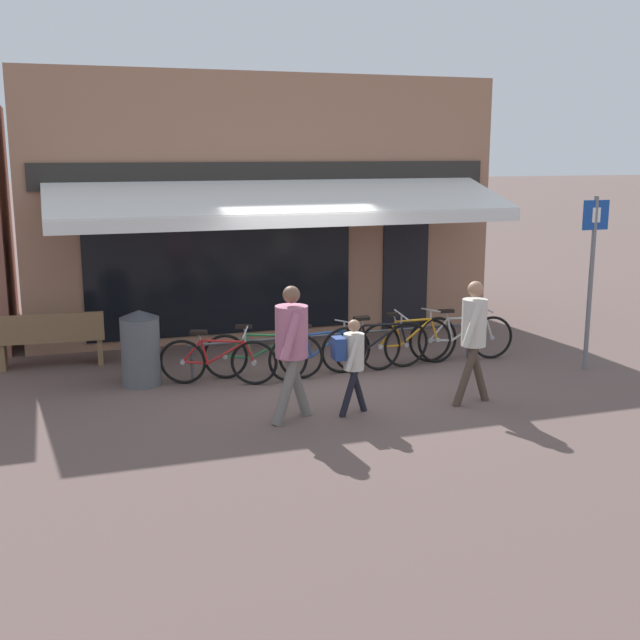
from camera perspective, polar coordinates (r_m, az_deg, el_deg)
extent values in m
plane|color=brown|center=(11.97, 0.22, -4.07)|extent=(160.00, 160.00, 0.00)
cube|color=#9E7056|center=(15.56, -4.82, 8.25)|extent=(8.47, 3.00, 4.61)
cube|color=black|center=(14.00, -6.96, 3.42)|extent=(4.66, 0.04, 2.19)
cube|color=black|center=(15.11, 6.08, 3.32)|extent=(0.90, 0.04, 2.10)
cube|color=#282623|center=(14.06, -3.35, 10.27)|extent=(8.05, 0.06, 0.44)
cube|color=white|center=(13.23, -2.31, 8.76)|extent=(7.62, 1.81, 0.50)
cube|color=white|center=(12.40, -1.12, 7.04)|extent=(7.62, 0.03, 0.20)
cylinder|color=#47494F|center=(12.26, 1.28, -1.02)|extent=(4.60, 0.04, 0.04)
cylinder|color=#47494F|center=(11.77, -9.10, -3.11)|extent=(0.04, 0.04, 0.55)
cylinder|color=#47494F|center=(13.24, 10.48, -1.46)|extent=(0.04, 0.04, 0.55)
torus|color=black|center=(11.49, -4.71, -3.05)|extent=(0.68, 0.36, 0.68)
cylinder|color=#9E9EA3|center=(11.49, -4.71, -3.05)|extent=(0.09, 0.09, 0.08)
torus|color=black|center=(11.67, -9.73, -2.95)|extent=(0.68, 0.36, 0.68)
cylinder|color=#9E9EA3|center=(11.67, -9.73, -2.95)|extent=(0.09, 0.09, 0.08)
cylinder|color=#B21E1E|center=(11.49, -6.67, -2.32)|extent=(0.53, 0.28, 0.36)
cylinder|color=#B21E1E|center=(11.44, -6.90, -1.50)|extent=(0.60, 0.26, 0.05)
cylinder|color=#B21E1E|center=(11.55, -8.22, -2.26)|extent=(0.12, 0.05, 0.36)
cylinder|color=#B21E1E|center=(11.63, -8.86, -3.01)|extent=(0.35, 0.16, 0.05)
cylinder|color=#B21E1E|center=(11.58, -9.10, -2.20)|extent=(0.29, 0.18, 0.35)
cylinder|color=#B21E1E|center=(11.44, -5.02, -2.31)|extent=(0.15, 0.04, 0.33)
cylinder|color=#9E9EA3|center=(11.48, -8.54, -1.21)|extent=(0.06, 0.02, 0.11)
cube|color=black|center=(11.46, -8.63, -0.88)|extent=(0.26, 0.19, 0.06)
cylinder|color=#9E9EA3|center=(11.37, -5.34, -1.23)|extent=(0.04, 0.05, 0.14)
cylinder|color=#9E9EA3|center=(11.35, -5.35, -0.90)|extent=(0.21, 0.49, 0.08)
torus|color=black|center=(11.80, -1.38, -2.62)|extent=(0.66, 0.29, 0.67)
cylinder|color=#9E9EA3|center=(11.80, -1.38, -2.62)|extent=(0.09, 0.08, 0.07)
torus|color=black|center=(11.89, -6.74, -2.59)|extent=(0.66, 0.29, 0.67)
cylinder|color=#9E9EA3|center=(11.89, -6.74, -2.59)|extent=(0.09, 0.08, 0.07)
cylinder|color=#23703D|center=(11.80, -3.43, -1.91)|extent=(0.60, 0.22, 0.36)
cylinder|color=#23703D|center=(11.77, -3.64, -1.09)|extent=(0.66, 0.26, 0.05)
cylinder|color=#23703D|center=(11.82, -5.08, -1.87)|extent=(0.12, 0.09, 0.35)
cylinder|color=#23703D|center=(11.87, -5.81, -2.64)|extent=(0.38, 0.16, 0.05)
cylinder|color=#23703D|center=(11.84, -6.02, -1.82)|extent=(0.33, 0.12, 0.35)
cylinder|color=#23703D|center=(11.78, -1.68, -1.88)|extent=(0.15, 0.10, 0.32)
cylinder|color=#9E9EA3|center=(11.79, -5.37, -0.81)|extent=(0.06, 0.05, 0.11)
cube|color=black|center=(11.78, -5.45, -0.47)|extent=(0.26, 0.18, 0.06)
cylinder|color=#9E9EA3|center=(11.74, -1.98, -0.80)|extent=(0.04, 0.04, 0.14)
cylinder|color=#9E9EA3|center=(11.73, -1.98, -0.46)|extent=(0.19, 0.50, 0.05)
torus|color=black|center=(12.25, 2.31, -2.12)|extent=(0.66, 0.23, 0.66)
cylinder|color=#9E9EA3|center=(12.25, 2.31, -2.12)|extent=(0.08, 0.08, 0.08)
torus|color=black|center=(11.70, -2.26, -2.79)|extent=(0.66, 0.23, 0.66)
cylinder|color=#9E9EA3|center=(11.70, -2.26, -2.79)|extent=(0.08, 0.08, 0.08)
cylinder|color=#1E4793|center=(12.01, 0.59, -1.69)|extent=(0.60, 0.19, 0.35)
cylinder|color=#1E4793|center=(11.96, 0.38, -0.92)|extent=(0.67, 0.17, 0.05)
cylinder|color=#1E4793|center=(11.84, -0.83, -1.85)|extent=(0.12, 0.05, 0.34)
cylinder|color=#1E4793|center=(11.79, -1.43, -2.71)|extent=(0.39, 0.11, 0.05)
cylinder|color=#1E4793|center=(11.74, -1.65, -1.93)|extent=(0.33, 0.13, 0.34)
cylinder|color=#1E4793|center=(12.19, 2.04, -1.45)|extent=(0.16, 0.04, 0.32)
cylinder|color=#9E9EA3|center=(11.78, -1.11, -0.84)|extent=(0.06, 0.03, 0.11)
cube|color=black|center=(11.76, -1.19, -0.51)|extent=(0.26, 0.15, 0.06)
cylinder|color=#9E9EA3|center=(12.12, 1.75, -0.45)|extent=(0.03, 0.04, 0.14)
cylinder|color=#9E9EA3|center=(12.11, 1.74, -0.12)|extent=(0.13, 0.51, 0.07)
torus|color=black|center=(12.45, 6.14, -1.75)|extent=(0.74, 0.14, 0.74)
cylinder|color=#9E9EA3|center=(12.45, 6.14, -1.75)|extent=(0.07, 0.07, 0.08)
torus|color=black|center=(12.05, 1.74, -2.14)|extent=(0.74, 0.14, 0.74)
cylinder|color=#9E9EA3|center=(12.05, 1.74, -2.14)|extent=(0.07, 0.07, 0.08)
cylinder|color=black|center=(12.23, 4.55, -1.17)|extent=(0.57, 0.07, 0.39)
cylinder|color=black|center=(12.15, 4.44, -0.34)|extent=(0.63, 0.04, 0.05)
cylinder|color=black|center=(12.11, 3.19, -1.25)|extent=(0.12, 0.09, 0.39)
cylinder|color=black|center=(12.12, 2.53, -2.12)|extent=(0.36, 0.04, 0.05)
cylinder|color=black|center=(12.04, 2.41, -1.27)|extent=(0.31, 0.08, 0.38)
cylinder|color=black|center=(12.36, 5.96, -1.02)|extent=(0.15, 0.09, 0.36)
cylinder|color=#9E9EA3|center=(12.01, 3.02, -0.18)|extent=(0.06, 0.04, 0.11)
cube|color=black|center=(11.98, 2.97, 0.13)|extent=(0.24, 0.11, 0.06)
cylinder|color=#9E9EA3|center=(12.26, 5.81, 0.04)|extent=(0.03, 0.04, 0.14)
cylinder|color=#9E9EA3|center=(12.24, 5.83, 0.35)|extent=(0.03, 0.52, 0.09)
torus|color=black|center=(12.83, 8.34, -1.40)|extent=(0.74, 0.19, 0.73)
cylinder|color=#9E9EA3|center=(12.83, 8.34, -1.40)|extent=(0.08, 0.07, 0.07)
torus|color=black|center=(12.29, 4.29, -1.91)|extent=(0.74, 0.19, 0.73)
cylinder|color=#9E9EA3|center=(12.29, 4.29, -1.91)|extent=(0.08, 0.07, 0.07)
cylinder|color=orange|center=(12.59, 6.83, -0.86)|extent=(0.58, 0.13, 0.39)
cylinder|color=orange|center=(12.54, 6.66, -0.02)|extent=(0.64, 0.11, 0.05)
cylinder|color=orange|center=(12.42, 5.58, -0.97)|extent=(0.12, 0.06, 0.39)
cylinder|color=orange|center=(12.38, 5.02, -1.86)|extent=(0.37, 0.08, 0.05)
cylinder|color=orange|center=(12.33, 4.85, -1.01)|extent=(0.32, 0.10, 0.38)
cylinder|color=orange|center=(12.78, 8.12, -0.67)|extent=(0.15, 0.05, 0.35)
cylinder|color=#9E9EA3|center=(12.36, 5.34, 0.11)|extent=(0.06, 0.03, 0.11)
cube|color=black|center=(12.34, 5.27, 0.42)|extent=(0.25, 0.13, 0.06)
cylinder|color=#9E9EA3|center=(12.71, 7.89, 0.39)|extent=(0.03, 0.04, 0.14)
cylinder|color=#9E9EA3|center=(12.70, 7.88, 0.70)|extent=(0.09, 0.52, 0.06)
torus|color=black|center=(13.22, 12.12, -1.22)|extent=(0.70, 0.14, 0.70)
cylinder|color=#9E9EA3|center=(13.22, 12.12, -1.22)|extent=(0.08, 0.07, 0.07)
torus|color=black|center=(12.85, 7.83, -1.44)|extent=(0.70, 0.14, 0.70)
cylinder|color=#9E9EA3|center=(12.85, 7.83, -1.44)|extent=(0.08, 0.07, 0.07)
cylinder|color=#BCB7B2|center=(13.03, 10.55, -0.64)|extent=(0.58, 0.11, 0.37)
cylinder|color=#BCB7B2|center=(12.98, 10.41, 0.13)|extent=(0.64, 0.12, 0.05)
cylinder|color=#BCB7B2|center=(12.92, 9.22, -0.67)|extent=(0.12, 0.05, 0.37)
cylinder|color=#BCB7B2|center=(12.91, 8.60, -1.44)|extent=(0.37, 0.08, 0.05)
cylinder|color=#BCB7B2|center=(12.86, 8.46, -0.66)|extent=(0.32, 0.07, 0.37)
cylinder|color=#BCB7B2|center=(13.16, 11.92, -0.54)|extent=(0.15, 0.06, 0.34)
cylinder|color=#9E9EA3|center=(12.85, 9.03, 0.33)|extent=(0.06, 0.03, 0.11)
cube|color=black|center=(12.84, 8.97, 0.63)|extent=(0.25, 0.13, 0.05)
cylinder|color=#9E9EA3|center=(13.09, 11.73, 0.46)|extent=(0.03, 0.03, 0.14)
cylinder|color=#9E9EA3|center=(13.08, 11.74, 0.76)|extent=(0.09, 0.52, 0.03)
cylinder|color=slate|center=(10.14, -1.58, -4.66)|extent=(0.37, 0.15, 0.85)
cylinder|color=slate|center=(9.86, -2.43, -5.15)|extent=(0.37, 0.15, 0.85)
cylinder|color=#B26684|center=(9.81, -2.03, -0.84)|extent=(0.42, 0.42, 0.64)
sphere|color=brown|center=(9.72, -2.05, 1.82)|extent=(0.21, 0.21, 0.21)
cylinder|color=#B26684|center=(9.57, -2.10, -1.17)|extent=(0.32, 0.20, 0.58)
cylinder|color=#B26684|center=(10.06, -1.97, -0.52)|extent=(0.32, 0.20, 0.58)
cylinder|color=black|center=(10.35, 2.72, -4.96)|extent=(0.26, 0.10, 0.61)
cylinder|color=black|center=(10.17, 2.06, -5.27)|extent=(0.26, 0.10, 0.61)
cylinder|color=beige|center=(10.12, 2.42, -2.26)|extent=(0.28, 0.28, 0.47)
sphere|color=#A87A5B|center=(10.04, 2.44, -0.41)|extent=(0.15, 0.15, 0.15)
cylinder|color=beige|center=(9.96, 2.31, -2.49)|extent=(0.22, 0.11, 0.42)
cylinder|color=beige|center=(10.28, 2.53, -2.04)|extent=(0.22, 0.11, 0.42)
cube|color=navy|center=(10.05, 1.33, -2.03)|extent=(0.15, 0.23, 0.28)
cylinder|color=#47382D|center=(10.96, 11.18, -3.68)|extent=(0.34, 0.17, 0.82)
cylinder|color=#47382D|center=(10.72, 10.32, -4.00)|extent=(0.34, 0.17, 0.82)
cylinder|color=beige|center=(10.67, 10.90, -0.19)|extent=(0.38, 0.38, 0.62)
sphere|color=#A87A5B|center=(10.59, 11.00, 2.18)|extent=(0.21, 0.21, 0.21)
cylinder|color=beige|center=(10.47, 10.75, -0.42)|extent=(0.28, 0.10, 0.55)
cylinder|color=beige|center=(10.87, 11.05, 0.03)|extent=(0.28, 0.10, 0.55)
cylinder|color=#515459|center=(11.73, -12.63, -2.20)|extent=(0.55, 0.55, 0.99)
cone|color=#33353A|center=(11.62, -12.75, 0.43)|extent=(0.57, 0.57, 0.11)
cylinder|color=slate|center=(12.79, 18.68, 2.42)|extent=(0.07, 0.07, 2.65)
cube|color=#14429E|center=(12.66, 19.02, 7.07)|extent=(0.44, 0.02, 0.44)
cube|color=white|center=(12.65, 19.06, 7.07)|extent=(0.14, 0.01, 0.22)
cube|color=brown|center=(13.13, -18.56, -1.23)|extent=(1.62, 0.54, 0.06)
cube|color=brown|center=(12.90, -18.67, -0.46)|extent=(1.60, 0.15, 0.40)
cube|color=brown|center=(13.25, -21.60, -2.34)|extent=(0.10, 0.36, 0.45)
cube|color=brown|center=(13.15, -15.37, -2.01)|extent=(0.10, 0.36, 0.45)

